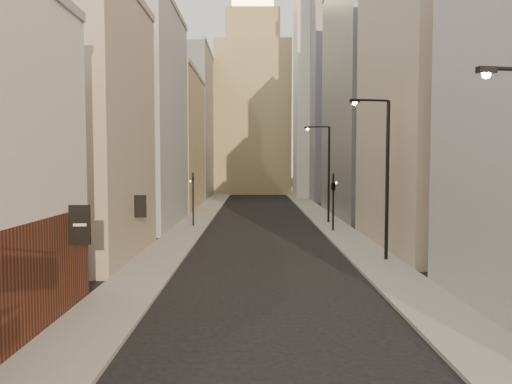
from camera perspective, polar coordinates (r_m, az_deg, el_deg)
name	(u,v)px	position (r m, az deg, el deg)	size (l,w,h in m)	color
sidewalk_left	(206,211)	(60.26, -5.72, -2.15)	(3.00, 140.00, 0.15)	gray
sidewalk_right	(314,211)	(60.41, 6.66, -2.14)	(3.00, 140.00, 0.15)	gray
left_bldg_beige	(70,129)	(32.76, -20.50, 6.81)	(8.00, 12.00, 16.00)	tan
left_bldg_grey	(133,118)	(48.20, -13.89, 8.18)	(8.00, 16.00, 20.00)	gray
left_bldg_tan	(167,142)	(65.71, -10.14, 5.64)	(8.00, 18.00, 17.00)	#98875D
left_bldg_wingrid	(187,126)	(85.65, -7.84, 7.49)	(8.00, 20.00, 24.00)	gray
right_bldg_beige	(438,103)	(37.16, 20.09, 9.49)	(8.00, 16.00, 20.00)	tan
right_bldg_wingrid	(371,97)	(56.58, 13.01, 10.53)	(8.00, 20.00, 26.00)	gray
highrise	(369,41)	(87.03, 12.75, 16.47)	(21.00, 23.00, 51.20)	gray
clock_tower	(253,101)	(97.39, -0.38, 10.36)	(14.00, 14.00, 44.90)	#98875D
white_tower	(319,85)	(84.33, 7.26, 12.07)	(8.00, 8.00, 41.50)	silver
streetlamp_mid	(384,170)	(30.40, 14.37, 2.46)	(2.49, 0.72, 9.61)	black
streetlamp_far	(326,168)	(48.41, 8.04, 2.72)	(2.43, 0.69, 9.38)	black
traffic_light_left	(193,187)	(45.54, -7.21, 0.52)	(0.60, 0.55, 5.00)	black
traffic_light_right	(333,187)	(42.54, 8.83, 0.58)	(0.75, 0.75, 5.00)	black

